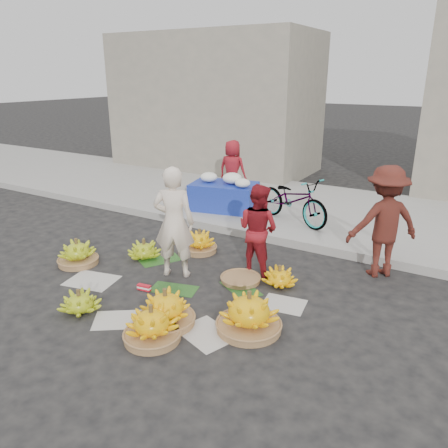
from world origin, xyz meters
The scene contains 23 objects.
ground centered at (0.00, 0.00, 0.00)m, with size 80.00×80.00×0.00m, color black.
curb centered at (0.00, 2.20, 0.07)m, with size 40.00×0.25×0.15m, color gray.
sidewalk centered at (0.00, 4.30, 0.06)m, with size 40.00×4.00×0.12m, color gray.
building_left centered at (-4.00, 7.20, 2.00)m, with size 6.00×3.00×4.00m, color gray.
newspaper_scatter centered at (0.00, -0.80, 0.00)m, with size 3.20×1.80×0.00m, color beige, non-canonical shape.
banana_leaves centered at (-0.10, 0.20, 0.00)m, with size 2.00×1.00×0.00m, color #1F501A, non-canonical shape.
banana_bunch_0 centered at (-1.94, -0.28, 0.18)m, with size 0.67×0.67×0.43m.
banana_bunch_1 centered at (-0.77, -1.29, 0.13)m, with size 0.62×0.62×0.31m.
banana_bunch_2 centered at (0.36, -0.96, 0.20)m, with size 0.70×0.70×0.47m.
banana_bunch_3 centered at (0.43, -1.31, 0.19)m, with size 0.74×0.74×0.45m.
banana_bunch_4 centered at (1.28, -0.57, 0.22)m, with size 0.88×0.88×0.51m.
banana_bunch_5 centered at (1.12, 0.68, 0.13)m, with size 0.58×0.58×0.31m.
banana_bunch_6 centered at (-1.19, 0.45, 0.14)m, with size 0.67×0.67×0.33m.
banana_bunch_7 centered at (-0.56, 1.14, 0.17)m, with size 0.59×0.59×0.41m.
basket_spare centered at (0.59, 0.50, 0.03)m, with size 0.57×0.57×0.07m, color olive.
incense_stack centered at (-0.43, -0.44, 0.05)m, with size 0.20×0.06×0.08m, color red.
vendor_cream centered at (-0.37, 0.21, 0.83)m, with size 0.61×0.40×1.66m, color #F5E3CE.
vendor_red centered at (0.64, 0.93, 0.69)m, with size 0.67×0.52×1.38m, color maroon.
man_striped centered at (2.25, 1.79, 0.83)m, with size 1.08×0.62×1.67m, color maroon.
flower_table centered at (-1.26, 3.14, 0.44)m, with size 1.50×1.10×0.79m.
grey_bucket centered at (-2.20, 3.26, 0.29)m, with size 0.29×0.29×0.33m, color gray.
flower_vendor centered at (-1.55, 3.99, 0.79)m, with size 0.66×0.43×1.35m, color maroon.
bicycle centered at (0.32, 3.09, 0.57)m, with size 1.72×0.60×0.91m, color gray.
Camera 1 is at (3.32, -4.57, 2.88)m, focal length 35.00 mm.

